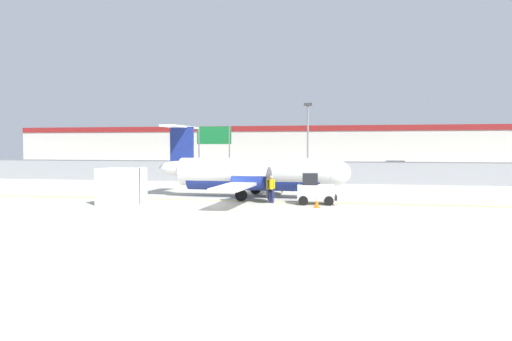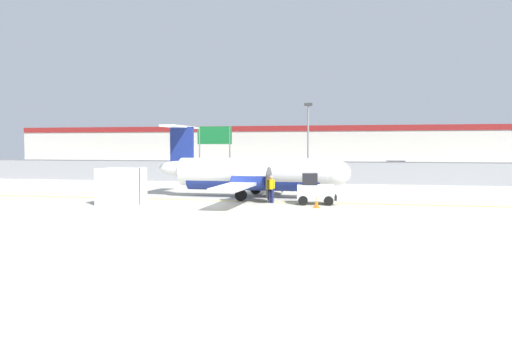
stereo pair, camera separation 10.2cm
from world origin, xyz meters
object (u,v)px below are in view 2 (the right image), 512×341
at_px(parked_car_2, 324,171).
at_px(apron_light_pole, 308,137).
at_px(parked_car_3, 395,167).
at_px(parked_car_0, 185,166).
at_px(traffic_cone_near_left, 303,193).
at_px(parked_car_1, 245,167).
at_px(traffic_cone_near_right, 316,202).
at_px(cargo_container, 121,186).
at_px(highway_sign, 215,140).
at_px(traffic_cone_far_left, 269,193).
at_px(baggage_tug, 315,190).
at_px(ground_crew_worker, 271,188).
at_px(commuter_airplane, 256,174).

relative_size(parked_car_2, apron_light_pole, 0.60).
bearing_deg(parked_car_3, parked_car_0, 4.61).
xyz_separation_m(traffic_cone_near_left, parked_car_1, (-9.96, 25.91, 0.58)).
bearing_deg(parked_car_2, traffic_cone_near_right, -82.01).
bearing_deg(parked_car_3, traffic_cone_near_left, 72.57).
height_order(cargo_container, parked_car_0, cargo_container).
relative_size(apron_light_pole, highway_sign, 1.32).
xyz_separation_m(traffic_cone_far_left, apron_light_pole, (1.66, 10.40, 3.99)).
bearing_deg(baggage_tug, traffic_cone_near_right, -87.78).
bearing_deg(parked_car_0, traffic_cone_far_left, 125.46).
relative_size(cargo_container, apron_light_pole, 0.34).
relative_size(baggage_tug, ground_crew_worker, 1.43).
height_order(parked_car_0, parked_car_2, same).
distance_m(cargo_container, parked_car_0, 34.05).
xyz_separation_m(ground_crew_worker, cargo_container, (-8.68, -2.62, 0.15)).
xyz_separation_m(parked_car_0, parked_car_3, (26.18, 3.28, 0.00)).
bearing_deg(apron_light_pole, parked_car_0, 135.80).
relative_size(traffic_cone_near_right, parked_car_0, 0.15).
height_order(traffic_cone_near_right, parked_car_0, parked_car_0).
distance_m(parked_car_1, parked_car_3, 18.64).
xyz_separation_m(ground_crew_worker, traffic_cone_near_left, (1.61, 3.32, -0.64)).
height_order(commuter_airplane, parked_car_3, commuter_airplane).
height_order(ground_crew_worker, highway_sign, highway_sign).
bearing_deg(parked_car_0, parked_car_2, 161.56).
bearing_deg(baggage_tug, highway_sign, 115.77).
height_order(traffic_cone_far_left, parked_car_3, parked_car_3).
distance_m(commuter_airplane, cargo_container, 9.04).
bearing_deg(commuter_airplane, parked_car_1, 105.24).
relative_size(parked_car_1, apron_light_pole, 0.59).
bearing_deg(traffic_cone_near_right, cargo_container, -176.13).
relative_size(baggage_tug, parked_car_3, 0.57).
relative_size(parked_car_2, parked_car_3, 1.02).
distance_m(parked_car_3, highway_sign, 24.39).
height_order(ground_crew_worker, apron_light_pole, apron_light_pole).
distance_m(commuter_airplane, parked_car_2, 19.83).
distance_m(parked_car_0, parked_car_3, 26.38).
height_order(cargo_container, highway_sign, highway_sign).
height_order(baggage_tug, apron_light_pole, apron_light_pole).
height_order(cargo_container, parked_car_2, cargo_container).
bearing_deg(traffic_cone_far_left, parked_car_3, 71.15).
bearing_deg(apron_light_pole, cargo_container, -120.62).
bearing_deg(baggage_tug, parked_car_3, 72.12).
height_order(baggage_tug, traffic_cone_near_left, baggage_tug).
bearing_deg(parked_car_3, commuter_airplane, 67.51).
bearing_deg(traffic_cone_near_right, parked_car_2, 92.73).
relative_size(commuter_airplane, highway_sign, 2.91).
height_order(baggage_tug, ground_crew_worker, baggage_tug).
xyz_separation_m(traffic_cone_near_right, parked_car_3, (6.77, 35.64, 0.58)).
bearing_deg(highway_sign, traffic_cone_near_right, -59.54).
xyz_separation_m(commuter_airplane, traffic_cone_near_left, (3.12, 0.45, -1.29)).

